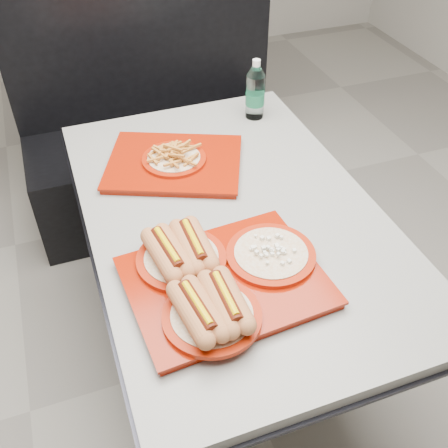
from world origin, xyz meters
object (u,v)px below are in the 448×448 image
object	(u,v)px
water_bottle	(255,93)
diner_table	(232,248)
booth_bench	(156,134)
tray_far	(174,160)
tray_near	(217,277)

from	to	relation	value
water_bottle	diner_table	bearing A→B (deg)	-118.97
diner_table	booth_bench	distance (m)	1.11
diner_table	tray_far	size ratio (longest dim) A/B	2.52
diner_table	water_bottle	distance (m)	0.66
tray_near	water_bottle	bearing A→B (deg)	61.47
booth_bench	tray_far	xyz separation A→B (m)	(-0.11, -0.80, 0.37)
tray_far	water_bottle	distance (m)	0.47
booth_bench	water_bottle	world-z (taller)	booth_bench
tray_far	water_bottle	xyz separation A→B (m)	(0.40, 0.23, 0.08)
booth_bench	water_bottle	size ratio (longest dim) A/B	5.67
diner_table	tray_near	bearing A→B (deg)	-117.72
tray_near	tray_far	xyz separation A→B (m)	(0.05, 0.59, -0.01)
diner_table	water_bottle	bearing A→B (deg)	61.03
diner_table	booth_bench	bearing A→B (deg)	90.00
booth_bench	tray_near	distance (m)	1.45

